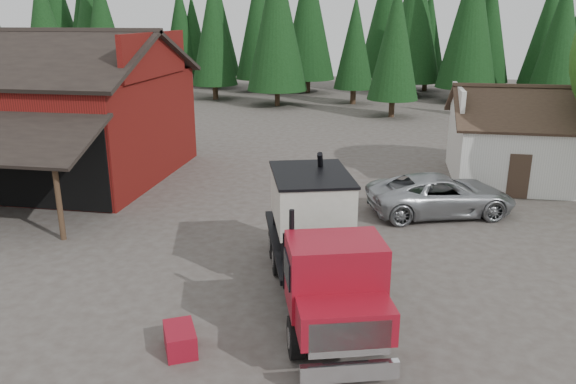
# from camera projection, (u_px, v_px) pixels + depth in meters

# --- Properties ---
(ground) EXTENTS (120.00, 120.00, 0.00)m
(ground) POSITION_uv_depth(u_px,v_px,m) (192.00, 277.00, 17.37)
(ground) COLOR #433B35
(ground) RESTS_ON ground
(red_barn) EXTENTS (12.80, 13.63, 7.18)m
(red_barn) POSITION_uv_depth(u_px,v_px,m) (44.00, 122.00, 27.69)
(red_barn) COLOR maroon
(red_barn) RESTS_ON ground
(farmhouse) EXTENTS (8.60, 6.42, 4.65)m
(farmhouse) POSITION_uv_depth(u_px,v_px,m) (540.00, 148.00, 26.89)
(farmhouse) COLOR silver
(farmhouse) RESTS_ON ground
(conifer_backdrop) EXTENTS (76.00, 16.00, 16.00)m
(conifer_backdrop) POSITION_uv_depth(u_px,v_px,m) (331.00, 95.00, 56.79)
(conifer_backdrop) COLOR black
(conifer_backdrop) RESTS_ON ground
(near_pine_a) EXTENTS (4.40, 4.40, 11.40)m
(near_pine_a) POSITION_uv_depth(u_px,v_px,m) (45.00, 32.00, 45.40)
(near_pine_a) COLOR #382619
(near_pine_a) RESTS_ON ground
(near_pine_b) EXTENTS (3.96, 3.96, 10.40)m
(near_pine_b) POSITION_uv_depth(u_px,v_px,m) (395.00, 40.00, 42.74)
(near_pine_b) COLOR #382619
(near_pine_b) RESTS_ON ground
(near_pine_d) EXTENTS (5.28, 5.28, 13.40)m
(near_pine_d) POSITION_uv_depth(u_px,v_px,m) (277.00, 19.00, 47.72)
(near_pine_d) COLOR #382619
(near_pine_d) RESTS_ON ground
(feed_truck) EXTENTS (4.57, 8.79, 3.84)m
(feed_truck) POSITION_uv_depth(u_px,v_px,m) (319.00, 240.00, 15.57)
(feed_truck) COLOR black
(feed_truck) RESTS_ON ground
(silver_car) EXTENTS (6.41, 4.35, 1.63)m
(silver_car) POSITION_uv_depth(u_px,v_px,m) (441.00, 195.00, 22.65)
(silver_car) COLOR #A6A8AD
(silver_car) RESTS_ON ground
(equip_box) EXTENTS (1.13, 1.30, 0.60)m
(equip_box) POSITION_uv_depth(u_px,v_px,m) (180.00, 340.00, 13.48)
(equip_box) COLOR maroon
(equip_box) RESTS_ON ground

